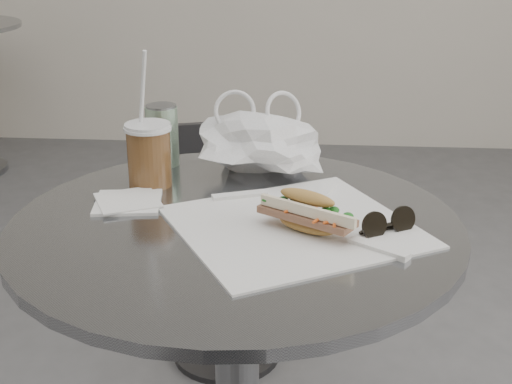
# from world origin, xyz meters

# --- Properties ---
(cafe_table) EXTENTS (0.76, 0.76, 0.74)m
(cafe_table) POSITION_xyz_m (0.00, 0.20, 0.47)
(cafe_table) COLOR slate
(cafe_table) RESTS_ON ground
(chair_far) EXTENTS (0.36, 0.39, 0.67)m
(chair_far) POSITION_xyz_m (-0.11, 0.94, 0.30)
(chair_far) COLOR #2D2C2F
(chair_far) RESTS_ON ground
(sandwich_paper) EXTENTS (0.48, 0.47, 0.00)m
(sandwich_paper) POSITION_xyz_m (0.10, 0.18, 0.74)
(sandwich_paper) COLOR white
(sandwich_paper) RESTS_ON cafe_table
(banh_mi) EXTENTS (0.21, 0.17, 0.07)m
(banh_mi) POSITION_xyz_m (0.12, 0.16, 0.78)
(banh_mi) COLOR #B98046
(banh_mi) RESTS_ON sandwich_paper
(iced_coffee) EXTENTS (0.09, 0.09, 0.26)m
(iced_coffee) POSITION_xyz_m (-0.18, 0.36, 0.80)
(iced_coffee) COLOR brown
(iced_coffee) RESTS_ON cafe_table
(sunglasses) EXTENTS (0.09, 0.07, 0.04)m
(sunglasses) POSITION_xyz_m (0.25, 0.17, 0.76)
(sunglasses) COLOR black
(sunglasses) RESTS_ON cafe_table
(plastic_bag) EXTENTS (0.28, 0.25, 0.12)m
(plastic_bag) POSITION_xyz_m (0.02, 0.44, 0.80)
(plastic_bag) COLOR white
(plastic_bag) RESTS_ON cafe_table
(napkin_stack) EXTENTS (0.14, 0.14, 0.01)m
(napkin_stack) POSITION_xyz_m (-0.20, 0.26, 0.74)
(napkin_stack) COLOR white
(napkin_stack) RESTS_ON cafe_table
(drink_can) EXTENTS (0.07, 0.07, 0.12)m
(drink_can) POSITION_xyz_m (-0.18, 0.48, 0.80)
(drink_can) COLOR #528E5A
(drink_can) RESTS_ON cafe_table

